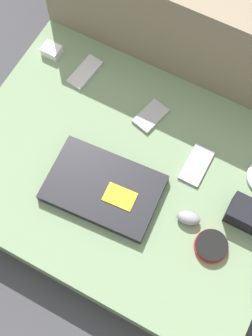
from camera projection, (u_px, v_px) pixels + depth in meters
ground_plane at (126, 185)px, 1.54m from camera, size 8.00×8.00×0.00m
couch_seat at (126, 178)px, 1.48m from camera, size 1.00×0.75×0.13m
couch_backrest at (196, 37)px, 1.49m from camera, size 1.00×0.20×0.46m
laptop at (104, 188)px, 1.38m from camera, size 0.35×0.24×0.03m
computer_mouse at (189, 218)px, 1.34m from camera, size 0.08×0.05×0.04m
speaker_puck at (211, 246)px, 1.32m from camera, size 0.10×0.10×0.02m
phone_silver at (197, 165)px, 1.42m from camera, size 0.07×0.13×0.01m
phone_black at (85, 72)px, 1.54m from camera, size 0.07×0.13×0.01m
phone_small at (151, 116)px, 1.48m from camera, size 0.09×0.12×0.01m
camera_pouch at (251, 216)px, 1.33m from camera, size 0.13×0.08×0.07m
charger_brick at (52, 51)px, 1.56m from camera, size 0.06×0.05×0.03m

